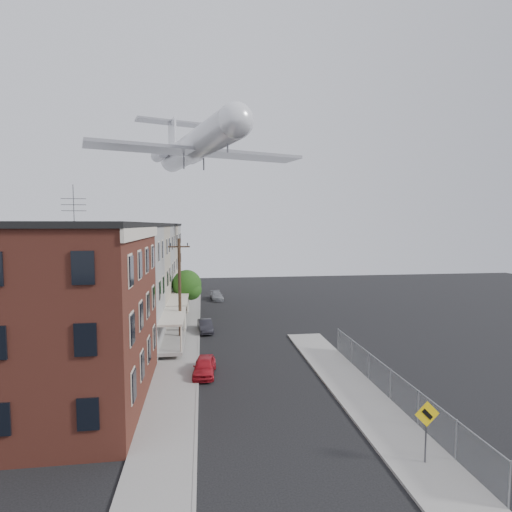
{
  "coord_description": "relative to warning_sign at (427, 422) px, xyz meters",
  "views": [
    {
      "loc": [
        -3.66,
        -16.04,
        10.16
      ],
      "look_at": [
        -0.3,
        8.84,
        8.18
      ],
      "focal_mm": 28.0,
      "sensor_mm": 36.0,
      "label": 1
    }
  ],
  "objects": [
    {
      "name": "airplane",
      "position": [
        -9.98,
        30.28,
        16.92
      ],
      "size": [
        23.02,
        26.34,
        7.62
      ],
      "color": "silver",
      "rests_on": "ground"
    },
    {
      "name": "sidewalk_right",
      "position": [
        -0.1,
        7.03,
        -1.82
      ],
      "size": [
        3.0,
        26.0,
        0.12
      ],
      "primitive_type": "cube",
      "color": "gray",
      "rests_on": "ground"
    },
    {
      "name": "ground",
      "position": [
        -5.6,
        1.03,
        -1.88
      ],
      "size": [
        120.0,
        120.0,
        0.0
      ],
      "primitive_type": "plane",
      "color": "black",
      "rests_on": "ground"
    },
    {
      "name": "warning_sign",
      "position": [
        0.0,
        0.0,
        0.0
      ],
      "size": [
        1.1,
        0.11,
        2.8
      ],
      "color": "#515156",
      "rests_on": "ground"
    },
    {
      "name": "car_mid",
      "position": [
        -9.06,
        22.41,
        -1.31
      ],
      "size": [
        1.58,
        3.6,
        1.15
      ],
      "primitive_type": "imported",
      "rotation": [
        0.0,
        0.0,
        0.11
      ],
      "color": "black",
      "rests_on": "ground"
    },
    {
      "name": "row_house_e",
      "position": [
        -17.56,
        45.53,
        3.25
      ],
      "size": [
        11.98,
        7.0,
        10.3
      ],
      "color": "gray",
      "rests_on": "ground"
    },
    {
      "name": "car_far",
      "position": [
        -7.4,
        38.45,
        -1.34
      ],
      "size": [
        1.84,
        3.89,
        1.1
      ],
      "primitive_type": "imported",
      "rotation": [
        0.0,
        0.0,
        0.08
      ],
      "color": "gray",
      "rests_on": "ground"
    },
    {
      "name": "row_house_d",
      "position": [
        -17.56,
        38.53,
        3.25
      ],
      "size": [
        11.98,
        7.0,
        10.3
      ],
      "color": "#746D5C",
      "rests_on": "ground"
    },
    {
      "name": "row_house_a",
      "position": [
        -17.56,
        17.53,
        3.25
      ],
      "size": [
        11.98,
        7.0,
        10.3
      ],
      "color": "gray",
      "rests_on": "ground"
    },
    {
      "name": "row_house_b",
      "position": [
        -17.56,
        24.53,
        3.25
      ],
      "size": [
        11.98,
        7.0,
        10.3
      ],
      "color": "#746D5C",
      "rests_on": "ground"
    },
    {
      "name": "chainlink_fence",
      "position": [
        1.4,
        6.03,
        -0.89
      ],
      "size": [
        0.06,
        18.06,
        1.9
      ],
      "color": "gray",
      "rests_on": "ground"
    },
    {
      "name": "row_house_c",
      "position": [
        -17.56,
        31.53,
        3.25
      ],
      "size": [
        11.98,
        7.0,
        10.3
      ],
      "color": "gray",
      "rests_on": "ground"
    },
    {
      "name": "curb_left",
      "position": [
        -9.65,
        25.03,
        -1.81
      ],
      "size": [
        0.15,
        62.0,
        0.14
      ],
      "primitive_type": "cube",
      "color": "gray",
      "rests_on": "ground"
    },
    {
      "name": "sidewalk_left",
      "position": [
        -11.1,
        25.03,
        -1.82
      ],
      "size": [
        3.0,
        62.0,
        0.12
      ],
      "primitive_type": "cube",
      "color": "gray",
      "rests_on": "ground"
    },
    {
      "name": "corner_building",
      "position": [
        -17.6,
        8.03,
        3.28
      ],
      "size": [
        10.31,
        12.3,
        12.15
      ],
      "color": "#361511",
      "rests_on": "ground"
    },
    {
      "name": "curb_right",
      "position": [
        -1.55,
        7.03,
        -1.81
      ],
      "size": [
        0.15,
        26.0,
        0.14
      ],
      "primitive_type": "cube",
      "color": "gray",
      "rests_on": "ground"
    },
    {
      "name": "utility_pole",
      "position": [
        -11.2,
        19.03,
        2.79
      ],
      "size": [
        1.8,
        0.26,
        9.0
      ],
      "color": "black",
      "rests_on": "ground"
    },
    {
      "name": "car_near",
      "position": [
        -9.2,
        11.47,
        -1.28
      ],
      "size": [
        1.73,
        3.65,
        1.2
      ],
      "primitive_type": "imported",
      "rotation": [
        0.0,
        0.0,
        -0.09
      ],
      "color": "#B01621",
      "rests_on": "ground"
    },
    {
      "name": "street_tree",
      "position": [
        -10.87,
        28.95,
        1.57
      ],
      "size": [
        3.22,
        3.2,
        5.2
      ],
      "color": "black",
      "rests_on": "ground"
    }
  ]
}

